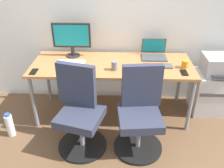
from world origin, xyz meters
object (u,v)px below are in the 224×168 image
(side_cabinet, at_px, (212,92))
(open_laptop, at_px, (154,53))
(coffee_mug, at_px, (185,64))
(desktop_monitor, at_px, (72,37))
(office_chair_right, at_px, (140,114))
(printer, at_px, (219,65))
(office_chair_left, at_px, (80,113))
(water_bottle_on_floor, at_px, (10,125))

(side_cabinet, xyz_separation_m, open_laptop, (-0.80, 0.12, 0.50))
(side_cabinet, height_order, coffee_mug, coffee_mug)
(desktop_monitor, height_order, open_laptop, desktop_monitor)
(office_chair_right, xyz_separation_m, printer, (1.01, 0.70, 0.26))
(office_chair_left, distance_m, water_bottle_on_floor, 0.91)
(water_bottle_on_floor, height_order, desktop_monitor, desktop_monitor)
(desktop_monitor, bearing_deg, printer, -3.44)
(office_chair_right, bearing_deg, printer, 34.82)
(side_cabinet, distance_m, water_bottle_on_floor, 2.59)
(printer, bearing_deg, side_cabinet, 90.00)
(office_chair_left, distance_m, coffee_mug, 1.34)
(side_cabinet, bearing_deg, printer, -90.00)
(printer, distance_m, desktop_monitor, 1.87)
(printer, distance_m, open_laptop, 0.82)
(printer, relative_size, coffee_mug, 4.35)
(office_chair_right, xyz_separation_m, side_cabinet, (1.01, 0.70, -0.14))
(printer, height_order, desktop_monitor, desktop_monitor)
(water_bottle_on_floor, height_order, coffee_mug, coffee_mug)
(office_chair_left, distance_m, printer, 1.82)
(printer, bearing_deg, open_laptop, 171.16)
(office_chair_right, distance_m, side_cabinet, 1.24)
(open_laptop, bearing_deg, desktop_monitor, -179.24)
(office_chair_left, height_order, office_chair_right, same)
(water_bottle_on_floor, bearing_deg, desktop_monitor, 47.03)
(office_chair_right, relative_size, coffee_mug, 10.22)
(side_cabinet, height_order, open_laptop, open_laptop)
(water_bottle_on_floor, relative_size, open_laptop, 1.00)
(coffee_mug, bearing_deg, printer, 21.75)
(printer, bearing_deg, office_chair_right, -145.18)
(office_chair_right, distance_m, printer, 1.26)
(desktop_monitor, height_order, coffee_mug, desktop_monitor)
(office_chair_left, height_order, open_laptop, open_laptop)
(office_chair_left, xyz_separation_m, printer, (1.65, 0.70, 0.26))
(desktop_monitor, relative_size, coffee_mug, 5.22)
(coffee_mug, bearing_deg, desktop_monitor, 167.65)
(office_chair_left, bearing_deg, open_laptop, 44.15)
(water_bottle_on_floor, bearing_deg, printer, 13.59)
(side_cabinet, bearing_deg, coffee_mug, -158.16)
(side_cabinet, bearing_deg, office_chair_right, -145.14)
(office_chair_right, relative_size, desktop_monitor, 1.96)
(office_chair_right, xyz_separation_m, desktop_monitor, (-0.83, 0.81, 0.55))
(water_bottle_on_floor, xyz_separation_m, open_laptop, (1.71, 0.73, 0.64))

